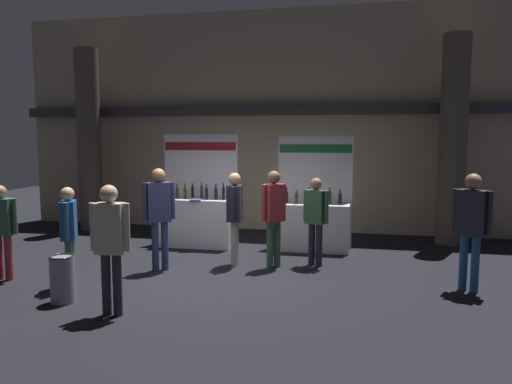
{
  "coord_description": "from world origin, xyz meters",
  "views": [
    {
      "loc": [
        2.34,
        -7.87,
        2.39
      ],
      "look_at": [
        0.58,
        0.58,
        1.41
      ],
      "focal_mm": 34.01,
      "sensor_mm": 36.0,
      "label": 1
    }
  ],
  "objects_px": {
    "exhibitor_booth_1": "(313,222)",
    "visitor_0": "(2,224)",
    "visitor_5": "(110,238)",
    "visitor_7": "(274,210)",
    "visitor_3": "(69,229)",
    "trash_bin": "(63,279)",
    "visitor_1": "(316,214)",
    "visitor_4": "(235,210)",
    "exhibitor_booth_0": "(197,217)",
    "visitor_6": "(471,220)",
    "visitor_2": "(159,210)"
  },
  "relations": [
    {
      "from": "exhibitor_booth_0",
      "to": "visitor_3",
      "type": "xyz_separation_m",
      "value": [
        -1.03,
        -3.24,
        0.31
      ]
    },
    {
      "from": "exhibitor_booth_1",
      "to": "visitor_2",
      "type": "xyz_separation_m",
      "value": [
        -2.55,
        -2.15,
        0.5
      ]
    },
    {
      "from": "visitor_0",
      "to": "visitor_7",
      "type": "distance_m",
      "value": 4.62
    },
    {
      "from": "visitor_3",
      "to": "visitor_4",
      "type": "distance_m",
      "value": 2.9
    },
    {
      "from": "trash_bin",
      "to": "visitor_0",
      "type": "bearing_deg",
      "value": 153.79
    },
    {
      "from": "visitor_3",
      "to": "visitor_6",
      "type": "distance_m",
      "value": 6.27
    },
    {
      "from": "visitor_5",
      "to": "visitor_7",
      "type": "bearing_deg",
      "value": -127.39
    },
    {
      "from": "visitor_6",
      "to": "visitor_7",
      "type": "distance_m",
      "value": 3.29
    },
    {
      "from": "exhibitor_booth_1",
      "to": "visitor_5",
      "type": "bearing_deg",
      "value": -117.78
    },
    {
      "from": "visitor_7",
      "to": "exhibitor_booth_0",
      "type": "bearing_deg",
      "value": -81.37
    },
    {
      "from": "visitor_1",
      "to": "trash_bin",
      "type": "bearing_deg",
      "value": 63.45
    },
    {
      "from": "exhibitor_booth_0",
      "to": "exhibitor_booth_1",
      "type": "xyz_separation_m",
      "value": [
        2.54,
        0.13,
        -0.02
      ]
    },
    {
      "from": "trash_bin",
      "to": "visitor_5",
      "type": "relative_size",
      "value": 0.39
    },
    {
      "from": "exhibitor_booth_1",
      "to": "visitor_7",
      "type": "xyz_separation_m",
      "value": [
        -0.59,
        -1.55,
        0.47
      ]
    },
    {
      "from": "visitor_5",
      "to": "visitor_1",
      "type": "bearing_deg",
      "value": -134.44
    },
    {
      "from": "exhibitor_booth_1",
      "to": "visitor_0",
      "type": "height_order",
      "value": "exhibitor_booth_1"
    },
    {
      "from": "trash_bin",
      "to": "visitor_4",
      "type": "bearing_deg",
      "value": 52.41
    },
    {
      "from": "exhibitor_booth_0",
      "to": "visitor_6",
      "type": "distance_m",
      "value": 5.62
    },
    {
      "from": "visitor_7",
      "to": "visitor_3",
      "type": "bearing_deg",
      "value": -13.88
    },
    {
      "from": "visitor_1",
      "to": "visitor_4",
      "type": "distance_m",
      "value": 1.5
    },
    {
      "from": "visitor_3",
      "to": "visitor_7",
      "type": "distance_m",
      "value": 3.49
    },
    {
      "from": "visitor_3",
      "to": "visitor_5",
      "type": "xyz_separation_m",
      "value": [
        1.26,
        -1.01,
        0.12
      ]
    },
    {
      "from": "visitor_1",
      "to": "visitor_4",
      "type": "height_order",
      "value": "visitor_4"
    },
    {
      "from": "visitor_2",
      "to": "trash_bin",
      "type": "bearing_deg",
      "value": -141.02
    },
    {
      "from": "exhibitor_booth_1",
      "to": "visitor_1",
      "type": "bearing_deg",
      "value": -83.16
    },
    {
      "from": "visitor_3",
      "to": "visitor_2",
      "type": "bearing_deg",
      "value": 116.21
    },
    {
      "from": "exhibitor_booth_1",
      "to": "visitor_7",
      "type": "distance_m",
      "value": 1.72
    },
    {
      "from": "exhibitor_booth_0",
      "to": "trash_bin",
      "type": "distance_m",
      "value": 3.99
    },
    {
      "from": "visitor_3",
      "to": "visitor_7",
      "type": "bearing_deg",
      "value": 97.47
    },
    {
      "from": "visitor_0",
      "to": "visitor_3",
      "type": "xyz_separation_m",
      "value": [
        1.32,
        -0.12,
        -0.01
      ]
    },
    {
      "from": "exhibitor_booth_1",
      "to": "visitor_1",
      "type": "distance_m",
      "value": 1.33
    },
    {
      "from": "exhibitor_booth_0",
      "to": "visitor_1",
      "type": "bearing_deg",
      "value": -23.07
    },
    {
      "from": "visitor_1",
      "to": "visitor_2",
      "type": "relative_size",
      "value": 0.89
    },
    {
      "from": "exhibitor_booth_0",
      "to": "exhibitor_booth_1",
      "type": "bearing_deg",
      "value": 2.85
    },
    {
      "from": "visitor_4",
      "to": "visitor_0",
      "type": "bearing_deg",
      "value": -68.15
    },
    {
      "from": "exhibitor_booth_1",
      "to": "visitor_6",
      "type": "height_order",
      "value": "exhibitor_booth_1"
    },
    {
      "from": "exhibitor_booth_0",
      "to": "visitor_0",
      "type": "relative_size",
      "value": 1.53
    },
    {
      "from": "trash_bin",
      "to": "visitor_3",
      "type": "bearing_deg",
      "value": 114.49
    },
    {
      "from": "visitor_0",
      "to": "visitor_5",
      "type": "xyz_separation_m",
      "value": [
        2.58,
        -1.13,
        0.11
      ]
    },
    {
      "from": "visitor_1",
      "to": "visitor_5",
      "type": "xyz_separation_m",
      "value": [
        -2.46,
        -3.1,
        0.09
      ]
    },
    {
      "from": "visitor_5",
      "to": "visitor_2",
      "type": "bearing_deg",
      "value": -89.66
    },
    {
      "from": "trash_bin",
      "to": "visitor_3",
      "type": "xyz_separation_m",
      "value": [
        -0.31,
        0.68,
        0.59
      ]
    },
    {
      "from": "visitor_1",
      "to": "visitor_6",
      "type": "height_order",
      "value": "visitor_6"
    },
    {
      "from": "exhibitor_booth_1",
      "to": "visitor_0",
      "type": "bearing_deg",
      "value": -146.43
    },
    {
      "from": "exhibitor_booth_1",
      "to": "visitor_5",
      "type": "distance_m",
      "value": 4.96
    },
    {
      "from": "trash_bin",
      "to": "visitor_3",
      "type": "relative_size",
      "value": 0.43
    },
    {
      "from": "visitor_0",
      "to": "visitor_2",
      "type": "distance_m",
      "value": 2.58
    },
    {
      "from": "exhibitor_booth_1",
      "to": "visitor_6",
      "type": "xyz_separation_m",
      "value": [
        2.62,
        -2.3,
        0.51
      ]
    },
    {
      "from": "visitor_6",
      "to": "visitor_3",
      "type": "bearing_deg",
      "value": -138.44
    },
    {
      "from": "visitor_0",
      "to": "trash_bin",
      "type": "bearing_deg",
      "value": -25.46
    }
  ]
}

